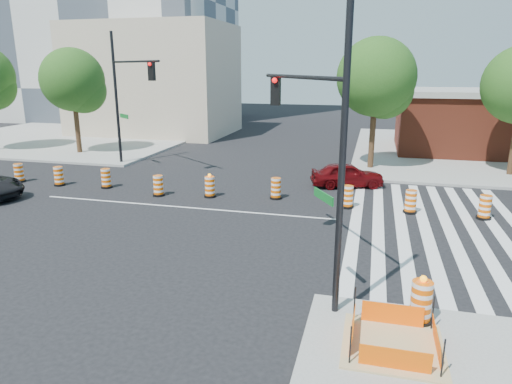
% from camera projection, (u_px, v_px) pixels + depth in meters
% --- Properties ---
extents(ground, '(120.00, 120.00, 0.00)m').
position_uv_depth(ground, '(181.00, 207.00, 20.79)').
color(ground, black).
rests_on(ground, ground).
extents(sidewalk_ne, '(22.00, 22.00, 0.15)m').
position_uv_depth(sidewalk_ne, '(510.00, 154.00, 33.22)').
color(sidewalk_ne, gray).
rests_on(sidewalk_ne, ground).
extents(sidewalk_nw, '(22.00, 22.00, 0.15)m').
position_uv_depth(sidewalk_nw, '(79.00, 136.00, 41.92)').
color(sidewalk_nw, gray).
rests_on(sidewalk_nw, ground).
extents(crosswalk_east, '(6.75, 13.50, 0.01)m').
position_uv_depth(crosswalk_east, '(436.00, 227.00, 18.14)').
color(crosswalk_east, silver).
rests_on(crosswalk_east, ground).
extents(lane_centerline, '(14.00, 0.12, 0.01)m').
position_uv_depth(lane_centerline, '(181.00, 207.00, 20.79)').
color(lane_centerline, silver).
rests_on(lane_centerline, ground).
extents(excavation_pit, '(2.20, 2.20, 0.90)m').
position_uv_depth(excavation_pit, '(393.00, 343.00, 10.15)').
color(excavation_pit, tan).
rests_on(excavation_pit, ground).
extents(beige_midrise, '(14.00, 10.00, 10.00)m').
position_uv_depth(beige_midrise, '(155.00, 80.00, 42.90)').
color(beige_midrise, '#BFAA92').
rests_on(beige_midrise, ground).
extents(red_coupe, '(4.09, 2.59, 1.30)m').
position_uv_depth(red_coupe, '(347.00, 175.00, 24.20)').
color(red_coupe, '#510709').
rests_on(red_coupe, ground).
extents(signal_pole_se, '(3.04, 4.86, 7.42)m').
position_uv_depth(signal_pole_se, '(316.00, 131.00, 11.94)').
color(signal_pole_se, black).
rests_on(signal_pole_se, ground).
extents(signal_pole_nw, '(5.02, 3.81, 8.16)m').
position_uv_depth(signal_pole_nw, '(126.00, 87.00, 27.44)').
color(signal_pole_nw, black).
rests_on(signal_pole_nw, ground).
extents(pit_drum, '(0.63, 0.63, 1.24)m').
position_uv_depth(pit_drum, '(421.00, 303.00, 11.00)').
color(pit_drum, black).
rests_on(pit_drum, ground).
extents(tree_north_b, '(4.42, 4.42, 7.51)m').
position_uv_depth(tree_north_b, '(74.00, 84.00, 32.16)').
color(tree_north_b, '#382314').
rests_on(tree_north_b, ground).
extents(tree_north_c, '(4.66, 4.66, 7.93)m').
position_uv_depth(tree_north_c, '(377.00, 82.00, 27.05)').
color(tree_north_c, '#382314').
rests_on(tree_north_c, ground).
extents(median_drum_0, '(0.60, 0.60, 1.02)m').
position_uv_depth(median_drum_0, '(19.00, 173.00, 25.22)').
color(median_drum_0, black).
rests_on(median_drum_0, ground).
extents(median_drum_1, '(0.60, 0.60, 1.02)m').
position_uv_depth(median_drum_1, '(59.00, 177.00, 24.47)').
color(median_drum_1, black).
rests_on(median_drum_1, ground).
extents(median_drum_2, '(0.60, 0.60, 1.02)m').
position_uv_depth(median_drum_2, '(106.00, 179.00, 23.99)').
color(median_drum_2, black).
rests_on(median_drum_2, ground).
extents(median_drum_3, '(0.60, 0.60, 1.02)m').
position_uv_depth(median_drum_3, '(158.00, 186.00, 22.51)').
color(median_drum_3, black).
rests_on(median_drum_3, ground).
extents(median_drum_4, '(0.60, 0.60, 1.18)m').
position_uv_depth(median_drum_4, '(210.00, 187.00, 22.30)').
color(median_drum_4, black).
rests_on(median_drum_4, ground).
extents(median_drum_5, '(0.60, 0.60, 1.02)m').
position_uv_depth(median_drum_5, '(276.00, 189.00, 22.01)').
color(median_drum_5, black).
rests_on(median_drum_5, ground).
extents(median_drum_6, '(0.60, 0.60, 1.02)m').
position_uv_depth(median_drum_6, '(348.00, 197.00, 20.59)').
color(median_drum_6, black).
rests_on(median_drum_6, ground).
extents(median_drum_7, '(0.60, 0.60, 1.02)m').
position_uv_depth(median_drum_7, '(411.00, 202.00, 19.84)').
color(median_drum_7, black).
rests_on(median_drum_7, ground).
extents(median_drum_8, '(0.60, 0.60, 1.02)m').
position_uv_depth(median_drum_8, '(485.00, 208.00, 19.04)').
color(median_drum_8, black).
rests_on(median_drum_8, ground).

